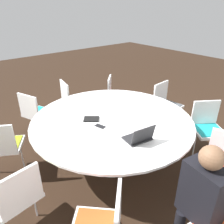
{
  "coord_description": "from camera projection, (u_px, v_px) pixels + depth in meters",
  "views": [
    {
      "loc": [
        1.7,
        2.07,
        2.21
      ],
      "look_at": [
        0.0,
        0.0,
        0.85
      ],
      "focal_mm": 35.0,
      "sensor_mm": 36.0,
      "label": 1
    }
  ],
  "objects": [
    {
      "name": "ground_plane",
      "position": [
        112.0,
        161.0,
        3.38
      ],
      "size": [
        16.0,
        16.0,
        0.0
      ],
      "primitive_type": "plane",
      "color": "black"
    },
    {
      "name": "conference_table",
      "position": [
        112.0,
        125.0,
        3.09
      ],
      "size": [
        2.23,
        2.23,
        0.75
      ],
      "color": "#B7B7BC",
      "rests_on": "ground_plane"
    },
    {
      "name": "chair_1",
      "position": [
        224.0,
        163.0,
        2.55
      ],
      "size": [
        0.55,
        0.56,
        0.87
      ],
      "rotation": [
        0.0,
        0.0,
        5.08
      ],
      "color": "white",
      "rests_on": "ground_plane"
    },
    {
      "name": "chair_2",
      "position": [
        207.0,
        125.0,
        3.33
      ],
      "size": [
        0.6,
        0.59,
        0.87
      ],
      "rotation": [
        0.0,
        0.0,
        5.69
      ],
      "color": "white",
      "rests_on": "ground_plane"
    },
    {
      "name": "chair_3",
      "position": [
        166.0,
        102.0,
        4.1
      ],
      "size": [
        0.47,
        0.46,
        0.87
      ],
      "rotation": [
        0.0,
        0.0,
        6.37
      ],
      "color": "white",
      "rests_on": "ground_plane"
    },
    {
      "name": "chair_4",
      "position": [
        116.0,
        94.0,
        4.46
      ],
      "size": [
        0.61,
        0.61,
        0.87
      ],
      "rotation": [
        0.0,
        0.0,
        7.07
      ],
      "color": "white",
      "rests_on": "ground_plane"
    },
    {
      "name": "chair_5",
      "position": [
        72.0,
        98.0,
        4.26
      ],
      "size": [
        0.49,
        0.51,
        0.87
      ],
      "rotation": [
        0.0,
        0.0,
        7.68
      ],
      "color": "white",
      "rests_on": "ground_plane"
    },
    {
      "name": "chair_6",
      "position": [
        36.0,
        111.0,
        3.74
      ],
      "size": [
        0.55,
        0.56,
        0.87
      ],
      "rotation": [
        0.0,
        0.0,
        8.22
      ],
      "color": "white",
      "rests_on": "ground_plane"
    },
    {
      "name": "chair_7",
      "position": [
        3.0,
        144.0,
        2.89
      ],
      "size": [
        0.59,
        0.59,
        0.87
      ],
      "rotation": [
        0.0,
        0.0,
        8.89
      ],
      "color": "white",
      "rests_on": "ground_plane"
    },
    {
      "name": "chair_8",
      "position": [
        16.0,
        195.0,
        2.13
      ],
      "size": [
        0.5,
        0.48,
        0.87
      ],
      "rotation": [
        0.0,
        0.0,
        9.58
      ],
      "color": "white",
      "rests_on": "ground_plane"
    },
    {
      "name": "person_0",
      "position": [
        201.0,
        196.0,
        1.87
      ],
      "size": [
        0.3,
        0.39,
        1.22
      ],
      "rotation": [
        0.0,
        0.0,
        4.56
      ],
      "color": "black",
      "rests_on": "ground_plane"
    },
    {
      "name": "laptop",
      "position": [
        140.0,
        137.0,
        2.53
      ],
      "size": [
        0.34,
        0.29,
        0.21
      ],
      "rotation": [
        0.0,
        0.0,
        -0.16
      ],
      "color": "#232326",
      "rests_on": "conference_table"
    },
    {
      "name": "spiral_notebook",
      "position": [
        91.0,
        119.0,
        3.0
      ],
      "size": [
        0.26,
        0.25,
        0.02
      ],
      "color": "black",
      "rests_on": "conference_table"
    },
    {
      "name": "cell_phone",
      "position": [
        100.0,
        126.0,
        2.84
      ],
      "size": [
        0.1,
        0.15,
        0.01
      ],
      "color": "black",
      "rests_on": "conference_table"
    }
  ]
}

